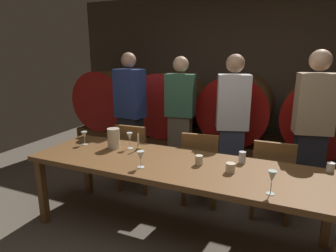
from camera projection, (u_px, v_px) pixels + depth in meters
back_wall at (245, 78)px, 4.69m from camera, size 5.99×0.24×2.64m
barrel_shelf at (235, 153)px, 4.48m from camera, size 5.39×0.90×0.44m
wine_barrel_far_left at (112, 98)px, 5.17m from camera, size 1.00×0.95×1.00m
wine_barrel_left at (170, 103)px, 4.73m from camera, size 1.00×0.95×1.00m
wine_barrel_center at (237, 107)px, 4.30m from camera, size 1.00×0.95×1.00m
wine_barrel_right at (321, 114)px, 3.87m from camera, size 1.00×0.95×1.00m
dining_table at (175, 169)px, 2.67m from camera, size 2.80×0.84×0.74m
chair_left at (135, 154)px, 3.63m from camera, size 0.42×0.42×0.88m
chair_center at (201, 165)px, 3.28m from camera, size 0.44×0.44×0.88m
chair_right at (273, 176)px, 2.99m from camera, size 0.41×0.41×0.88m
guest_far_left at (130, 115)px, 3.96m from camera, size 0.40×0.27×1.73m
guest_center_left at (180, 118)px, 3.92m from camera, size 0.41×0.28×1.69m
guest_center_right at (232, 123)px, 3.55m from camera, size 0.43×0.34×1.72m
guest_far_right at (312, 130)px, 3.12m from camera, size 0.42×0.31×1.76m
candle_center at (138, 145)px, 3.00m from camera, size 0.05×0.05×0.20m
pitcher at (114, 138)px, 3.05m from camera, size 0.13×0.13×0.21m
wine_glass_far_left at (84, 135)px, 3.16m from camera, size 0.07×0.07×0.15m
wine_glass_center_left at (130, 137)px, 3.03m from camera, size 0.06×0.06×0.17m
wine_glass_center_right at (141, 156)px, 2.53m from camera, size 0.06×0.06×0.15m
wine_glass_far_right at (272, 177)px, 2.04m from camera, size 0.06×0.06×0.18m
cup_far_left at (199, 160)px, 2.61m from camera, size 0.07×0.07×0.09m
cup_center_left at (230, 168)px, 2.44m from camera, size 0.08×0.08×0.08m
cup_center_right at (242, 157)px, 2.65m from camera, size 0.06×0.06×0.11m
cup_far_right at (331, 167)px, 2.46m from camera, size 0.07×0.07×0.08m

